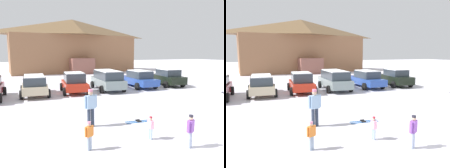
# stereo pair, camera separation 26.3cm
# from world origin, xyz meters

# --- Properties ---
(ski_lodge) EXTENTS (20.85, 10.41, 8.78)m
(ski_lodge) POSITION_xyz_m (3.62, 33.64, 4.45)
(ski_lodge) COLOR #8B5F40
(ski_lodge) RESTS_ON ground
(parked_beige_suv) EXTENTS (2.31, 4.32, 1.54)m
(parked_beige_suv) POSITION_xyz_m (-4.60, 13.90, 0.84)
(parked_beige_suv) COLOR #BCAD8B
(parked_beige_suv) RESTS_ON ground
(parked_red_sedan) EXTENTS (2.41, 4.18, 1.66)m
(parked_red_sedan) POSITION_xyz_m (-1.52, 13.84, 0.83)
(parked_red_sedan) COLOR red
(parked_red_sedan) RESTS_ON ground
(parked_grey_wagon) EXTENTS (2.43, 4.77, 1.73)m
(parked_grey_wagon) POSITION_xyz_m (1.43, 13.79, 0.93)
(parked_grey_wagon) COLOR gray
(parked_grey_wagon) RESTS_ON ground
(parked_blue_hatchback) EXTENTS (2.19, 4.81, 1.60)m
(parked_blue_hatchback) POSITION_xyz_m (4.73, 14.01, 0.81)
(parked_blue_hatchback) COLOR #294BA5
(parked_blue_hatchback) RESTS_ON ground
(parked_black_sedan) EXTENTS (2.41, 4.34, 1.67)m
(parked_black_sedan) POSITION_xyz_m (7.82, 13.67, 0.84)
(parked_black_sedan) COLOR black
(parked_black_sedan) RESTS_ON ground
(skier_adult_in_blue_parka) EXTENTS (0.61, 0.29, 1.67)m
(skier_adult_in_blue_parka) POSITION_xyz_m (-3.08, 5.33, 0.94)
(skier_adult_in_blue_parka) COLOR #2B3448
(skier_adult_in_blue_parka) RESTS_ON ground
(skier_child_in_pink_snowsuit) EXTENTS (0.16, 0.33, 0.89)m
(skier_child_in_pink_snowsuit) POSITION_xyz_m (-1.53, 3.00, 0.50)
(skier_child_in_pink_snowsuit) COLOR #9FBAD5
(skier_child_in_pink_snowsuit) RESTS_ON ground
(skier_child_in_purple_jacket) EXTENTS (0.40, 0.27, 1.16)m
(skier_child_in_purple_jacket) POSITION_xyz_m (-0.73, 1.83, 0.66)
(skier_child_in_purple_jacket) COLOR #A4B3D1
(skier_child_in_purple_jacket) RESTS_ON ground
(skier_child_in_orange_jacket) EXTENTS (0.35, 0.21, 0.99)m
(skier_child_in_orange_jacket) POSITION_xyz_m (-3.92, 3.09, 0.56)
(skier_child_in_orange_jacket) COLOR #A7BAD2
(skier_child_in_orange_jacket) RESTS_ON ground
(pair_of_skis) EXTENTS (1.40, 0.49, 0.08)m
(pair_of_skis) POSITION_xyz_m (-0.78, 5.00, 0.02)
(pair_of_skis) COLOR #2865B2
(pair_of_skis) RESTS_ON ground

